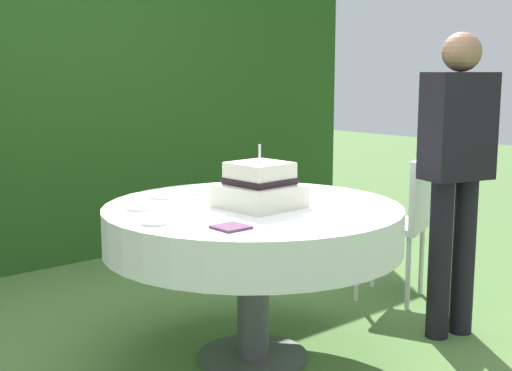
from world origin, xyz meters
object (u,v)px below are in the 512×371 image
standing_person (456,164)px  napkin_stack (231,227)px  wedding_cake (259,187)px  serving_plate_right (163,196)px  garden_chair (404,214)px  serving_plate_far (139,208)px  serving_plate_left (204,193)px  serving_plate_near (155,223)px  cake_table (253,229)px

standing_person → napkin_stack: bearing=173.8°
wedding_cake → serving_plate_right: (-0.21, 0.50, -0.09)m
napkin_stack → garden_chair: garden_chair is taller
wedding_cake → standing_person: size_ratio=0.22×
serving_plate_right → napkin_stack: size_ratio=1.03×
wedding_cake → napkin_stack: 0.48m
serving_plate_far → napkin_stack: same height
serving_plate_left → standing_person: (0.98, -0.87, 0.15)m
serving_plate_left → wedding_cake: bearing=-92.1°
napkin_stack → wedding_cake: bearing=34.3°
wedding_cake → serving_plate_near: (-0.58, 0.01, -0.09)m
cake_table → wedding_cake: size_ratio=4.11×
cake_table → serving_plate_right: 0.52m
serving_plate_left → serving_plate_right: 0.23m
cake_table → serving_plate_near: size_ratio=12.19×
serving_plate_far → serving_plate_left: size_ratio=1.03×
wedding_cake → serving_plate_near: wedding_cake is taller
napkin_stack → standing_person: (1.39, -0.15, 0.15)m
cake_table → serving_plate_near: bearing=-176.7°
serving_plate_near → serving_plate_right: bearing=53.3°
napkin_stack → standing_person: standing_person is taller
serving_plate_left → serving_plate_far: bearing=-164.8°
serving_plate_near → serving_plate_far: same height
wedding_cake → standing_person: standing_person is taller
wedding_cake → serving_plate_far: 0.57m
cake_table → garden_chair: (1.28, 0.07, -0.12)m
serving_plate_left → garden_chair: size_ratio=0.12×
cake_table → standing_person: (1.00, -0.46, 0.27)m
standing_person → serving_plate_right: bearing=142.8°
cake_table → napkin_stack: bearing=-141.3°
garden_chair → standing_person: (-0.28, -0.53, 0.39)m
serving_plate_right → standing_person: (1.21, -0.92, 0.15)m
cake_table → napkin_stack: (-0.39, -0.31, 0.12)m
serving_plate_left → garden_chair: bearing=-15.1°
serving_plate_right → standing_person: 1.52m
serving_plate_near → standing_person: standing_person is taller
cake_table → standing_person: bearing=-24.6°
wedding_cake → standing_person: 1.08m
wedding_cake → garden_chair: 1.32m
serving_plate_far → serving_plate_right: (0.25, 0.18, 0.00)m
serving_plate_near → standing_person: 1.64m
cake_table → serving_plate_right: size_ratio=10.59×
wedding_cake → serving_plate_right: size_ratio=2.57×
garden_chair → napkin_stack: bearing=-167.3°
serving_plate_right → garden_chair: size_ratio=0.15×
napkin_stack → garden_chair: size_ratio=0.15×
cake_table → wedding_cake: wedding_cake is taller
serving_plate_far → serving_plate_right: 0.31m
serving_plate_left → garden_chair: garden_chair is taller
cake_table → wedding_cake: (0.00, -0.05, 0.21)m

